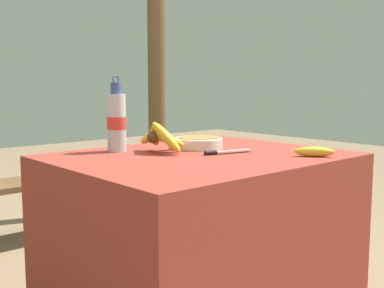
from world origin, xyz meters
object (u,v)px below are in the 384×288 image
(banana_bunch_ripe, at_px, (161,137))
(water_bottle, at_px, (116,121))
(loose_banana_front, at_px, (314,152))
(serving_bowl, at_px, (199,142))
(wooden_bench, at_px, (25,190))
(banana_bunch_green, at_px, (95,163))
(support_post_far, at_px, (157,51))
(knife, at_px, (222,152))

(banana_bunch_ripe, xyz_separation_m, water_bottle, (-0.12, 0.15, 0.07))
(water_bottle, distance_m, loose_banana_front, 0.85)
(water_bottle, relative_size, loose_banana_front, 2.17)
(serving_bowl, bearing_deg, wooden_bench, 103.72)
(banana_bunch_ripe, xyz_separation_m, wooden_bench, (-0.09, 1.27, -0.43))
(banana_bunch_ripe, bearing_deg, banana_bunch_green, 72.45)
(loose_banana_front, xyz_separation_m, support_post_far, (0.67, 1.93, 0.53))
(support_post_far, bearing_deg, water_bottle, -133.17)
(serving_bowl, bearing_deg, loose_banana_front, -69.96)
(banana_bunch_ripe, height_order, wooden_bench, banana_bunch_ripe)
(banana_bunch_ripe, xyz_separation_m, support_post_far, (1.07, 1.42, 0.48))
(water_bottle, height_order, banana_bunch_green, water_bottle)
(water_bottle, height_order, loose_banana_front, water_bottle)
(water_bottle, bearing_deg, support_post_far, 46.83)
(water_bottle, relative_size, wooden_bench, 0.20)
(banana_bunch_green, bearing_deg, wooden_bench, 179.30)
(water_bottle, height_order, support_post_far, support_post_far)
(support_post_far, bearing_deg, banana_bunch_ripe, -126.85)
(knife, bearing_deg, support_post_far, 73.12)
(loose_banana_front, bearing_deg, wooden_bench, 105.55)
(wooden_bench, relative_size, banana_bunch_green, 6.15)
(serving_bowl, bearing_deg, knife, -103.40)
(banana_bunch_ripe, bearing_deg, knife, -50.41)
(wooden_bench, bearing_deg, water_bottle, -91.45)
(knife, height_order, wooden_bench, knife)
(serving_bowl, xyz_separation_m, banana_bunch_green, (0.18, 1.27, -0.28))
(banana_bunch_ripe, relative_size, knife, 1.23)
(wooden_bench, height_order, support_post_far, support_post_far)
(wooden_bench, height_order, banana_bunch_green, banana_bunch_green)
(banana_bunch_ripe, xyz_separation_m, knife, (0.17, -0.20, -0.06))
(wooden_bench, xyz_separation_m, banana_bunch_green, (0.49, -0.01, 0.12))
(banana_bunch_ripe, xyz_separation_m, serving_bowl, (0.22, -0.01, -0.04))
(serving_bowl, xyz_separation_m, water_bottle, (-0.34, 0.16, 0.10))
(serving_bowl, height_order, banana_bunch_green, serving_bowl)
(banana_bunch_green, bearing_deg, support_post_far, 13.55)
(serving_bowl, distance_m, loose_banana_front, 0.53)
(water_bottle, distance_m, knife, 0.48)
(knife, height_order, banana_bunch_green, knife)
(banana_bunch_ripe, xyz_separation_m, loose_banana_front, (0.40, -0.51, -0.05))
(loose_banana_front, height_order, support_post_far, support_post_far)
(wooden_bench, bearing_deg, support_post_far, 7.59)
(banana_bunch_ripe, height_order, support_post_far, support_post_far)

